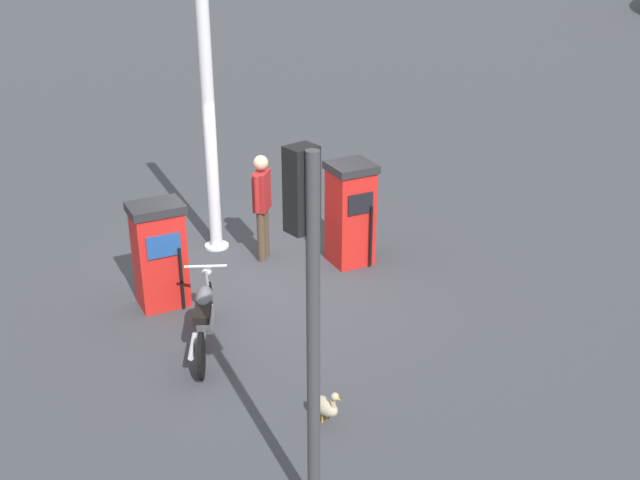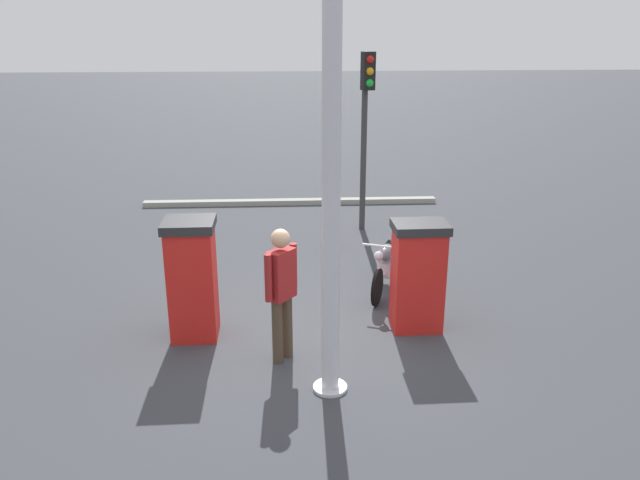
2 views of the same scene
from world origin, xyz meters
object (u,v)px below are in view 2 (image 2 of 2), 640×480
at_px(attendant_person, 281,286).
at_px(canopy_support_pole, 331,209).
at_px(fuel_pump_near, 418,275).
at_px(fuel_pump_far, 192,278).
at_px(motorcycle_near_pump, 387,263).
at_px(wandering_duck, 333,237).
at_px(roadside_traffic_light, 366,111).

bearing_deg(attendant_person, canopy_support_pole, -144.56).
height_order(fuel_pump_near, canopy_support_pole, canopy_support_pole).
xyz_separation_m(fuel_pump_far, motorcycle_near_pump, (1.35, -2.89, -0.37)).
height_order(wandering_duck, canopy_support_pole, canopy_support_pole).
relative_size(fuel_pump_near, motorcycle_near_pump, 0.88).
relative_size(attendant_person, canopy_support_pole, 0.38).
xyz_separation_m(attendant_person, canopy_support_pole, (-0.75, -0.53, 1.18)).
relative_size(fuel_pump_far, motorcycle_near_pump, 0.94).
bearing_deg(canopy_support_pole, motorcycle_near_pump, -22.57).
xyz_separation_m(attendant_person, wandering_duck, (4.20, -1.07, -0.78)).
relative_size(wandering_duck, roadside_traffic_light, 0.13).
relative_size(motorcycle_near_pump, roadside_traffic_light, 0.49).
relative_size(motorcycle_near_pump, attendant_person, 1.01).
bearing_deg(fuel_pump_near, motorcycle_near_pump, 6.92).
distance_m(fuel_pump_near, canopy_support_pole, 2.45).
bearing_deg(attendant_person, motorcycle_near_pump, -39.28).
distance_m(fuel_pump_far, canopy_support_pole, 2.64).
bearing_deg(roadside_traffic_light, motorcycle_near_pump, 178.45).
height_order(roadside_traffic_light, canopy_support_pole, canopy_support_pole).
distance_m(motorcycle_near_pump, canopy_support_pole, 3.53).
distance_m(attendant_person, roadside_traffic_light, 5.77).
relative_size(motorcycle_near_pump, canopy_support_pole, 0.39).
bearing_deg(motorcycle_near_pump, fuel_pump_near, -173.08).
relative_size(attendant_person, roadside_traffic_light, 0.48).
bearing_deg(motorcycle_near_pump, fuel_pump_far, 115.03).
xyz_separation_m(fuel_pump_near, attendant_person, (-0.75, 1.88, 0.22)).
relative_size(roadside_traffic_light, canopy_support_pole, 0.80).
distance_m(fuel_pump_near, motorcycle_near_pump, 1.40).
distance_m(attendant_person, wandering_duck, 4.40).
xyz_separation_m(fuel_pump_near, roadside_traffic_light, (4.54, 0.08, 1.68)).
distance_m(wandering_duck, roadside_traffic_light, 2.60).
bearing_deg(attendant_person, wandering_duck, -14.23).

